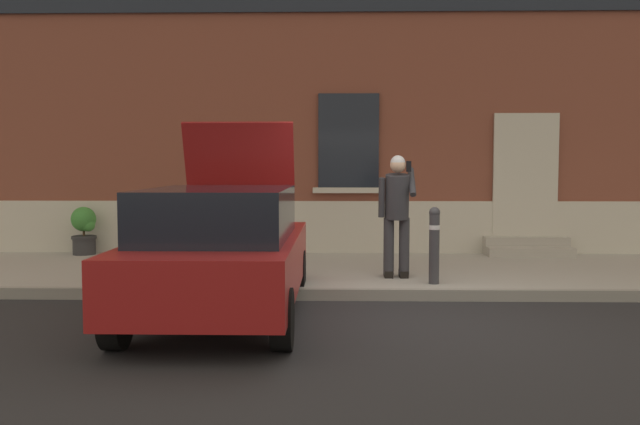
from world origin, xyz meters
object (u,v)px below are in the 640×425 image
(planter_charcoal, at_px, (84,229))
(planter_terracotta, at_px, (225,230))
(person_on_phone, at_px, (397,208))
(bollard_near_person, at_px, (434,242))
(hatchback_car_red, at_px, (222,249))

(planter_charcoal, distance_m, planter_terracotta, 2.56)
(planter_terracotta, bearing_deg, planter_charcoal, 178.41)
(person_on_phone, height_order, planter_charcoal, person_on_phone)
(bollard_near_person, bearing_deg, hatchback_car_red, -151.31)
(hatchback_car_red, relative_size, planter_charcoal, 4.74)
(bollard_near_person, height_order, planter_terracotta, bollard_near_person)
(person_on_phone, bearing_deg, bollard_near_person, -38.64)
(bollard_near_person, distance_m, person_on_phone, 0.78)
(hatchback_car_red, xyz_separation_m, person_on_phone, (2.17, 1.88, 0.35))
(planter_terracotta, bearing_deg, hatchback_car_red, -81.09)
(person_on_phone, relative_size, planter_terracotta, 2.03)
(hatchback_car_red, bearing_deg, person_on_phone, 40.93)
(bollard_near_person, xyz_separation_m, person_on_phone, (-0.47, 0.44, 0.44))
(hatchback_car_red, height_order, planter_terracotta, hatchback_car_red)
(hatchback_car_red, xyz_separation_m, planter_charcoal, (-3.22, 4.31, -0.19))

